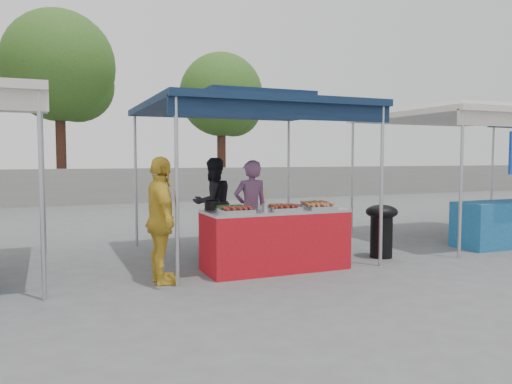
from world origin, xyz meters
name	(u,v)px	position (x,y,z in m)	size (l,w,h in m)	color
ground_plane	(272,268)	(0.00, 0.00, 0.00)	(80.00, 80.00, 0.00)	#565759
back_wall	(140,186)	(0.00, 11.00, 0.60)	(40.00, 0.25, 1.20)	gray
main_canopy	(247,107)	(0.00, 0.97, 2.37)	(3.20, 3.20, 2.57)	#B4B5BB
neighbor_stall_right	(479,156)	(4.50, 0.57, 1.60)	(3.20, 3.20, 2.57)	#B4B5BB
tree_1	(63,71)	(-2.29, 13.27, 4.71)	(4.01, 4.01, 6.89)	#3E2018
tree_2	(224,99)	(3.86, 13.17, 3.99)	(3.46, 3.39, 5.83)	#3E2018
vendor_table	(275,239)	(0.00, -0.10, 0.43)	(2.00, 0.80, 0.85)	red
food_tray_fl	(237,211)	(-0.66, -0.33, 0.88)	(0.42, 0.30, 0.07)	silver
food_tray_fm	(284,209)	(0.02, -0.34, 0.88)	(0.42, 0.30, 0.07)	silver
food_tray_fr	(320,207)	(0.58, -0.34, 0.88)	(0.42, 0.30, 0.07)	silver
food_tray_bl	(232,208)	(-0.63, -0.05, 0.88)	(0.42, 0.30, 0.07)	silver
food_tray_bm	(275,206)	(0.05, 0.00, 0.88)	(0.42, 0.30, 0.07)	silver
food_tray_br	(314,205)	(0.65, -0.03, 0.88)	(0.42, 0.30, 0.07)	silver
cooking_pot	(212,205)	(-0.83, 0.21, 0.91)	(0.22, 0.22, 0.13)	black
skewer_cup	(266,208)	(-0.24, -0.32, 0.91)	(0.09, 0.09, 0.11)	#B4B5BB
wok_burner	(382,226)	(1.90, 0.02, 0.50)	(0.50, 0.50, 0.84)	black
crate_left	(228,254)	(-0.49, 0.51, 0.15)	(0.49, 0.34, 0.30)	#133E9C
crate_right	(269,251)	(0.18, 0.51, 0.14)	(0.47, 0.33, 0.28)	#133E9C
crate_stacked	(269,233)	(0.18, 0.51, 0.41)	(0.44, 0.31, 0.26)	#133E9C
vendor_woman	(251,209)	(-0.01, 0.78, 0.77)	(0.56, 0.37, 1.54)	#84547D
helper_man	(213,203)	(-0.28, 1.86, 0.79)	(0.76, 0.60, 1.57)	black
customer_person	(161,220)	(-1.65, -0.28, 0.80)	(0.93, 0.39, 1.59)	gold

